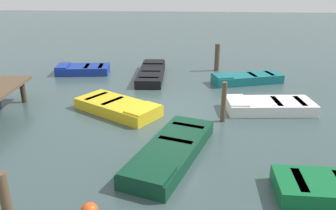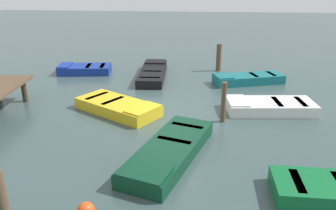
{
  "view_description": "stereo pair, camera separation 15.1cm",
  "coord_description": "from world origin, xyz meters",
  "px_view_note": "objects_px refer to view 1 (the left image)",
  "views": [
    {
      "loc": [
        -11.24,
        -0.91,
        4.65
      ],
      "look_at": [
        0.0,
        0.0,
        0.35
      ],
      "focal_mm": 35.62,
      "sensor_mm": 36.0,
      "label": 1
    },
    {
      "loc": [
        -11.22,
        -1.06,
        4.65
      ],
      "look_at": [
        0.0,
        0.0,
        0.35
      ],
      "focal_mm": 35.62,
      "sensor_mm": 36.0,
      "label": 2
    }
  ],
  "objects_px": {
    "mooring_piling_mid_right": "(217,57)",
    "rowboat_dark_green": "(171,151)",
    "rowboat_black": "(151,73)",
    "rowboat_white": "(269,106)",
    "rowboat_blue": "(83,69)",
    "mooring_piling_far_left": "(7,209)",
    "rowboat_yellow": "(118,107)",
    "rowboat_teal": "(247,78)",
    "mooring_piling_center": "(224,102)"
  },
  "relations": [
    {
      "from": "rowboat_dark_green",
      "to": "rowboat_blue",
      "type": "height_order",
      "value": "same"
    },
    {
      "from": "rowboat_blue",
      "to": "mooring_piling_mid_right",
      "type": "height_order",
      "value": "mooring_piling_mid_right"
    },
    {
      "from": "mooring_piling_far_left",
      "to": "rowboat_blue",
      "type": "bearing_deg",
      "value": 11.94
    },
    {
      "from": "rowboat_blue",
      "to": "mooring_piling_center",
      "type": "distance_m",
      "value": 8.89
    },
    {
      "from": "mooring_piling_mid_right",
      "to": "mooring_piling_center",
      "type": "distance_m",
      "value": 6.84
    },
    {
      "from": "mooring_piling_far_left",
      "to": "rowboat_white",
      "type": "bearing_deg",
      "value": -40.7
    },
    {
      "from": "rowboat_white",
      "to": "rowboat_dark_green",
      "type": "distance_m",
      "value": 5.06
    },
    {
      "from": "rowboat_yellow",
      "to": "mooring_piling_mid_right",
      "type": "relative_size",
      "value": 2.42
    },
    {
      "from": "rowboat_blue",
      "to": "mooring_piling_far_left",
      "type": "relative_size",
      "value": 1.86
    },
    {
      "from": "rowboat_dark_green",
      "to": "mooring_piling_mid_right",
      "type": "bearing_deg",
      "value": -172.59
    },
    {
      "from": "rowboat_teal",
      "to": "rowboat_blue",
      "type": "bearing_deg",
      "value": -24.63
    },
    {
      "from": "rowboat_dark_green",
      "to": "rowboat_blue",
      "type": "relative_size",
      "value": 1.49
    },
    {
      "from": "rowboat_teal",
      "to": "mooring_piling_mid_right",
      "type": "relative_size",
      "value": 2.4
    },
    {
      "from": "rowboat_dark_green",
      "to": "rowboat_black",
      "type": "relative_size",
      "value": 1.01
    },
    {
      "from": "rowboat_black",
      "to": "mooring_piling_far_left",
      "type": "xyz_separation_m",
      "value": [
        -11.31,
        1.18,
        0.53
      ]
    },
    {
      "from": "rowboat_blue",
      "to": "rowboat_yellow",
      "type": "bearing_deg",
      "value": 112.86
    },
    {
      "from": "rowboat_yellow",
      "to": "mooring_piling_far_left",
      "type": "relative_size",
      "value": 2.33
    },
    {
      "from": "rowboat_blue",
      "to": "mooring_piling_mid_right",
      "type": "xyz_separation_m",
      "value": [
        1.15,
        -6.98,
        0.5
      ]
    },
    {
      "from": "mooring_piling_center",
      "to": "rowboat_yellow",
      "type": "bearing_deg",
      "value": 82.14
    },
    {
      "from": "mooring_piling_far_left",
      "to": "rowboat_dark_green",
      "type": "bearing_deg",
      "value": -39.19
    },
    {
      "from": "rowboat_white",
      "to": "rowboat_blue",
      "type": "relative_size",
      "value": 1.19
    },
    {
      "from": "mooring_piling_mid_right",
      "to": "rowboat_dark_green",
      "type": "bearing_deg",
      "value": 169.47
    },
    {
      "from": "rowboat_blue",
      "to": "rowboat_teal",
      "type": "height_order",
      "value": "same"
    },
    {
      "from": "rowboat_dark_green",
      "to": "mooring_piling_far_left",
      "type": "distance_m",
      "value": 4.36
    },
    {
      "from": "rowboat_dark_green",
      "to": "rowboat_black",
      "type": "xyz_separation_m",
      "value": [
        7.95,
        1.56,
        -0.0
      ]
    },
    {
      "from": "rowboat_black",
      "to": "mooring_piling_center",
      "type": "height_order",
      "value": "mooring_piling_center"
    },
    {
      "from": "mooring_piling_center",
      "to": "rowboat_black",
      "type": "bearing_deg",
      "value": 30.87
    },
    {
      "from": "rowboat_yellow",
      "to": "rowboat_blue",
      "type": "bearing_deg",
      "value": 152.27
    },
    {
      "from": "rowboat_teal",
      "to": "mooring_piling_mid_right",
      "type": "bearing_deg",
      "value": -76.87
    },
    {
      "from": "rowboat_blue",
      "to": "rowboat_black",
      "type": "bearing_deg",
      "value": 166.31
    },
    {
      "from": "rowboat_white",
      "to": "rowboat_yellow",
      "type": "height_order",
      "value": "same"
    },
    {
      "from": "rowboat_white",
      "to": "rowboat_teal",
      "type": "height_order",
      "value": "same"
    },
    {
      "from": "rowboat_black",
      "to": "rowboat_yellow",
      "type": "bearing_deg",
      "value": 170.08
    },
    {
      "from": "rowboat_white",
      "to": "rowboat_dark_green",
      "type": "relative_size",
      "value": 0.8
    },
    {
      "from": "rowboat_dark_green",
      "to": "rowboat_teal",
      "type": "distance_m",
      "value": 7.94
    },
    {
      "from": "rowboat_dark_green",
      "to": "mooring_piling_far_left",
      "type": "relative_size",
      "value": 2.77
    },
    {
      "from": "rowboat_yellow",
      "to": "rowboat_black",
      "type": "distance_m",
      "value": 4.81
    },
    {
      "from": "rowboat_white",
      "to": "mooring_piling_far_left",
      "type": "distance_m",
      "value": 9.4
    },
    {
      "from": "mooring_piling_far_left",
      "to": "rowboat_teal",
      "type": "bearing_deg",
      "value": -28.45
    },
    {
      "from": "rowboat_dark_green",
      "to": "rowboat_black",
      "type": "distance_m",
      "value": 8.1
    },
    {
      "from": "rowboat_blue",
      "to": "rowboat_teal",
      "type": "xyz_separation_m",
      "value": [
        -1.02,
        -8.26,
        -0.0
      ]
    },
    {
      "from": "rowboat_white",
      "to": "mooring_piling_mid_right",
      "type": "distance_m",
      "value": 5.98
    },
    {
      "from": "rowboat_black",
      "to": "mooring_piling_mid_right",
      "type": "bearing_deg",
      "value": -67.41
    },
    {
      "from": "rowboat_white",
      "to": "rowboat_dark_green",
      "type": "bearing_deg",
      "value": 42.6
    },
    {
      "from": "rowboat_white",
      "to": "rowboat_blue",
      "type": "height_order",
      "value": "same"
    },
    {
      "from": "rowboat_white",
      "to": "rowboat_black",
      "type": "distance_m",
      "value": 6.48
    },
    {
      "from": "rowboat_teal",
      "to": "mooring_piling_center",
      "type": "distance_m",
      "value": 4.91
    },
    {
      "from": "rowboat_white",
      "to": "rowboat_dark_green",
      "type": "xyz_separation_m",
      "value": [
        -3.76,
        3.38,
        -0.0
      ]
    },
    {
      "from": "mooring_piling_center",
      "to": "mooring_piling_mid_right",
      "type": "bearing_deg",
      "value": -1.37
    },
    {
      "from": "rowboat_black",
      "to": "rowboat_blue",
      "type": "distance_m",
      "value": 3.67
    }
  ]
}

